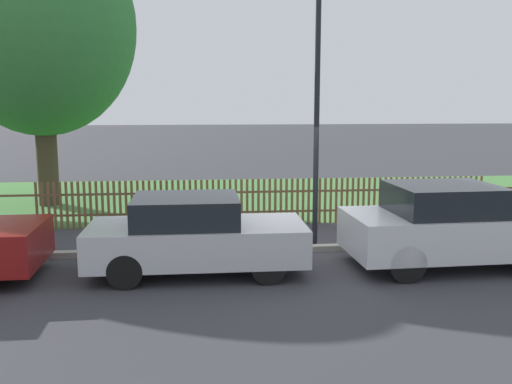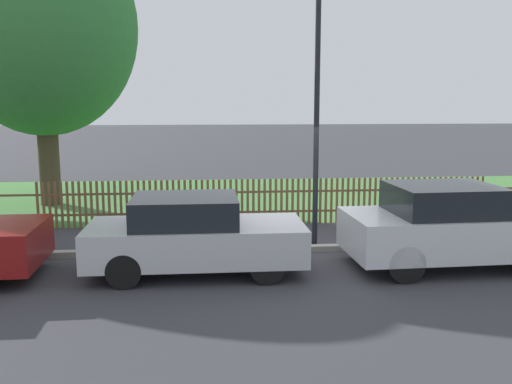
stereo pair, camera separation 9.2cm
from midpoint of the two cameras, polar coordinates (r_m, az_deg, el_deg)
name	(u,v)px [view 2 (the right image)]	position (r m, az deg, el deg)	size (l,w,h in m)	color
ground_plane	(282,253)	(11.51, 2.87, -6.13)	(120.00, 120.00, 0.00)	#38383D
kerb_stone	(282,249)	(11.59, 2.80, -5.71)	(39.10, 0.20, 0.12)	#9E998E
grass_strip	(253,197)	(18.04, -0.13, -0.49)	(39.10, 8.06, 0.01)	#477F3D
park_fence	(267,202)	(14.00, 1.34, -0.98)	(39.10, 0.05, 1.13)	brown
parked_car_navy_estate	(194,235)	(10.12, -5.99, -4.26)	(3.80, 1.71, 1.38)	#BCBCC1
parked_car_red_compact	(450,226)	(11.02, 19.02, -3.19)	(3.89, 1.96, 1.53)	silver
covered_motorcycle	(192,210)	(12.71, -6.20, -1.75)	(1.87, 0.79, 1.06)	black
tree_mid_park	(41,27)	(17.61, -20.53, 15.20)	(5.32, 5.32, 8.14)	#473828
street_lamp	(319,60)	(11.63, 6.51, 13.00)	(0.20, 0.78, 6.14)	black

